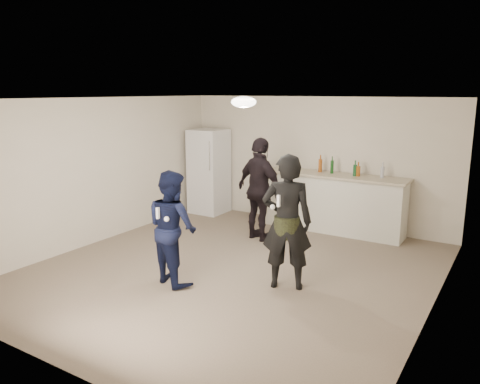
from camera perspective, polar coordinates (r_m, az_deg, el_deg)
The scene contains 21 objects.
floor at distance 7.05m, azimuth -0.87°, elevation -9.47°, with size 6.00×6.00×0.00m, color #6B5B4C.
ceiling at distance 6.55m, azimuth -0.94°, elevation 11.30°, with size 6.00×6.00×0.00m, color silver.
wall_back at distance 9.32m, azimuth 9.12°, elevation 3.72°, with size 6.00×6.00×0.00m, color beige.
wall_front at distance 4.54m, azimuth -21.87°, elevation -6.09°, with size 6.00×6.00×0.00m, color beige.
wall_left at distance 8.47m, azimuth -16.79°, elevation 2.50°, with size 6.00×6.00×0.00m, color beige.
wall_right at distance 5.73m, azimuth 22.96°, elevation -2.47°, with size 6.00×6.00×0.00m, color beige.
counter at distance 8.96m, azimuth 11.34°, elevation -1.43°, with size 2.60×0.56×1.05m, color silver.
counter_top at distance 8.85m, azimuth 11.49°, elevation 2.00°, with size 2.68×0.64×0.04m, color #BAA690.
fridge at distance 10.12m, azimuth -3.79°, elevation 2.52°, with size 0.70×0.70×1.80m, color white.
fridge_handle at distance 9.60m, azimuth -3.74°, elevation 4.41°, with size 0.02×0.02×0.60m, color #BBBBC0.
ceiling_dome at distance 6.80m, azimuth 0.45°, elevation 10.92°, with size 0.36×0.36×0.16m, color white.
shaker at distance 9.37m, azimuth 5.83°, elevation 3.40°, with size 0.08×0.08×0.17m, color silver.
man at distance 6.46m, azimuth -8.25°, elevation -4.28°, with size 0.76×0.60×1.57m, color #0F173F.
woman at distance 6.21m, azimuth 5.73°, elevation -3.67°, with size 0.67×0.44×1.82m, color black.
camo_shorts at distance 6.23m, azimuth 5.72°, elevation -4.22°, with size 0.34×0.34×0.28m, color #2A3317.
spectator at distance 8.21m, azimuth 2.47°, elevation 0.31°, with size 1.07×0.44×1.82m, color black.
remote_man at distance 6.18m, azimuth -9.98°, elevation -2.55°, with size 0.04×0.04×0.15m, color white.
nunchuk_man at distance 6.15m, azimuth -8.94°, elevation -3.28°, with size 0.07×0.07×0.07m, color white.
remote_woman at distance 5.91m, azimuth 4.73°, elevation -1.09°, with size 0.04×0.04×0.15m, color white.
nunchuk_woman at distance 6.00m, azimuth 3.99°, elevation -1.85°, with size 0.07×0.07×0.07m, color white.
bottle_cluster at distance 8.81m, azimuth 12.91°, elevation 2.74°, with size 1.24×0.15×0.25m.
Camera 1 is at (3.53, -5.51, 2.61)m, focal length 35.00 mm.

